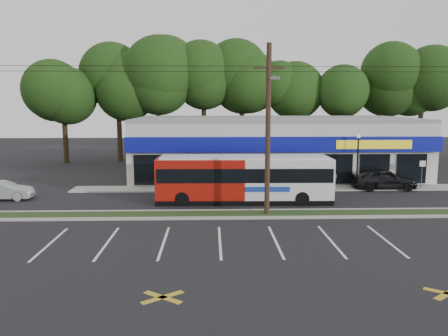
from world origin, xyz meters
name	(u,v)px	position (x,y,z in m)	size (l,w,h in m)	color
ground	(217,220)	(0.00, 0.00, 0.00)	(120.00, 120.00, 0.00)	black
grass_strip	(217,214)	(0.00, 1.00, 0.06)	(40.00, 1.60, 0.12)	#203214
curb_south	(217,218)	(0.00, 0.15, 0.07)	(40.00, 0.25, 0.14)	#9E9E93
curb_north	(216,211)	(0.00, 1.85, 0.07)	(40.00, 0.25, 0.14)	#9E9E93
sidewalk	(279,188)	(5.00, 9.00, 0.05)	(32.00, 2.20, 0.10)	#9E9E93
strip_mall	(274,146)	(5.50, 15.91, 2.65)	(25.00, 12.55, 5.30)	beige
utility_pole	(265,124)	(2.83, 0.93, 5.41)	(50.00, 2.77, 10.00)	black
lamp_post	(358,155)	(11.00, 8.80, 2.67)	(0.30, 0.30, 4.25)	black
sign_post	(422,169)	(16.00, 8.57, 1.56)	(0.45, 0.10, 2.23)	#59595E
tree_line	(249,87)	(4.00, 26.00, 8.42)	(46.76, 6.76, 11.83)	black
metrobus	(244,178)	(1.90, 4.50, 1.66)	(11.73, 2.68, 3.14)	#9B140B
car_dark	(384,179)	(13.01, 8.50, 0.83)	(1.95, 4.86, 1.66)	black
car_silver	(3,191)	(-14.67, 5.66, 0.65)	(1.37, 3.92, 1.29)	#A6AAAE
pedestrian_a	(249,185)	(2.41, 6.63, 0.77)	(0.56, 0.37, 1.53)	beige
pedestrian_b	(332,179)	(9.00, 8.50, 0.83)	(0.81, 0.63, 1.66)	beige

